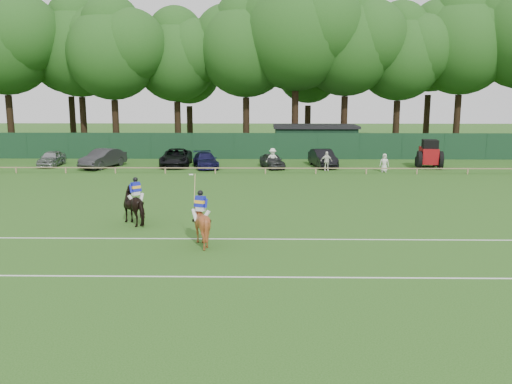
{
  "coord_description": "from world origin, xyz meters",
  "views": [
    {
      "loc": [
        0.97,
        -24.59,
        6.72
      ],
      "look_at": [
        0.5,
        3.0,
        1.4
      ],
      "focal_mm": 38.0,
      "sensor_mm": 36.0,
      "label": 1
    }
  ],
  "objects_px": {
    "hatch_grey": "(272,161)",
    "tractor": "(429,155)",
    "sedan_silver": "(52,158)",
    "estate_black": "(323,158)",
    "horse_chestnut": "(201,223)",
    "spectator_left": "(273,159)",
    "horse_dark": "(136,206)",
    "sedan_grey": "(103,158)",
    "sedan_navy": "(206,160)",
    "spectator_right": "(384,163)",
    "suv_black": "(176,157)",
    "spectator_mid": "(326,161)",
    "utility_shed": "(315,140)"
  },
  "relations": [
    {
      "from": "horse_chestnut",
      "to": "estate_black",
      "type": "height_order",
      "value": "horse_chestnut"
    },
    {
      "from": "spectator_right",
      "to": "tractor",
      "type": "bearing_deg",
      "value": 39.13
    },
    {
      "from": "hatch_grey",
      "to": "estate_black",
      "type": "xyz_separation_m",
      "value": [
        4.39,
        0.84,
        0.13
      ]
    },
    {
      "from": "sedan_grey",
      "to": "estate_black",
      "type": "distance_m",
      "value": 18.89
    },
    {
      "from": "horse_dark",
      "to": "sedan_navy",
      "type": "height_order",
      "value": "horse_dark"
    },
    {
      "from": "sedan_silver",
      "to": "suv_black",
      "type": "relative_size",
      "value": 0.73
    },
    {
      "from": "estate_black",
      "to": "utility_shed",
      "type": "distance_m",
      "value": 8.06
    },
    {
      "from": "horse_dark",
      "to": "sedan_grey",
      "type": "xyz_separation_m",
      "value": [
        -7.44,
        19.37,
        -0.14
      ]
    },
    {
      "from": "horse_dark",
      "to": "tractor",
      "type": "distance_m",
      "value": 28.26
    },
    {
      "from": "sedan_grey",
      "to": "hatch_grey",
      "type": "height_order",
      "value": "sedan_grey"
    },
    {
      "from": "horse_dark",
      "to": "horse_chestnut",
      "type": "xyz_separation_m",
      "value": [
        3.65,
        -3.57,
        0.02
      ]
    },
    {
      "from": "sedan_grey",
      "to": "tractor",
      "type": "distance_m",
      "value": 27.79
    },
    {
      "from": "spectator_mid",
      "to": "horse_chestnut",
      "type": "bearing_deg",
      "value": -110.33
    },
    {
      "from": "horse_dark",
      "to": "horse_chestnut",
      "type": "bearing_deg",
      "value": 92.88
    },
    {
      "from": "horse_chestnut",
      "to": "suv_black",
      "type": "height_order",
      "value": "horse_chestnut"
    },
    {
      "from": "estate_black",
      "to": "spectator_right",
      "type": "relative_size",
      "value": 3.02
    },
    {
      "from": "hatch_grey",
      "to": "spectator_right",
      "type": "bearing_deg",
      "value": -30.36
    },
    {
      "from": "horse_dark",
      "to": "suv_black",
      "type": "height_order",
      "value": "horse_dark"
    },
    {
      "from": "sedan_navy",
      "to": "spectator_mid",
      "type": "xyz_separation_m",
      "value": [
        10.13,
        -1.59,
        0.16
      ]
    },
    {
      "from": "hatch_grey",
      "to": "horse_dark",
      "type": "bearing_deg",
      "value": -127.07
    },
    {
      "from": "horse_chestnut",
      "to": "hatch_grey",
      "type": "relative_size",
      "value": 0.52
    },
    {
      "from": "horse_dark",
      "to": "sedan_silver",
      "type": "bearing_deg",
      "value": -101.7
    },
    {
      "from": "horse_chestnut",
      "to": "hatch_grey",
      "type": "distance_m",
      "value": 23.23
    },
    {
      "from": "spectator_left",
      "to": "sedan_grey",
      "type": "bearing_deg",
      "value": 170.41
    },
    {
      "from": "sedan_grey",
      "to": "suv_black",
      "type": "distance_m",
      "value": 6.2
    },
    {
      "from": "spectator_left",
      "to": "spectator_mid",
      "type": "distance_m",
      "value": 4.51
    },
    {
      "from": "spectator_left",
      "to": "sedan_navy",
      "type": "bearing_deg",
      "value": 166.52
    },
    {
      "from": "sedan_silver",
      "to": "sedan_grey",
      "type": "distance_m",
      "value": 4.89
    },
    {
      "from": "sedan_grey",
      "to": "spectator_mid",
      "type": "distance_m",
      "value": 18.97
    },
    {
      "from": "horse_chestnut",
      "to": "tractor",
      "type": "xyz_separation_m",
      "value": [
        16.7,
        23.18,
        0.21
      ]
    },
    {
      "from": "estate_black",
      "to": "spectator_left",
      "type": "bearing_deg",
      "value": -171.73
    },
    {
      "from": "horse_chestnut",
      "to": "sedan_silver",
      "type": "bearing_deg",
      "value": -33.9
    },
    {
      "from": "suv_black",
      "to": "estate_black",
      "type": "height_order",
      "value": "estate_black"
    },
    {
      "from": "horse_dark",
      "to": "hatch_grey",
      "type": "bearing_deg",
      "value": -152.68
    },
    {
      "from": "sedan_navy",
      "to": "spectator_right",
      "type": "distance_m",
      "value": 14.9
    },
    {
      "from": "suv_black",
      "to": "spectator_right",
      "type": "bearing_deg",
      "value": -13.32
    },
    {
      "from": "sedan_silver",
      "to": "spectator_mid",
      "type": "relative_size",
      "value": 2.45
    },
    {
      "from": "spectator_left",
      "to": "utility_shed",
      "type": "xyz_separation_m",
      "value": [
        4.4,
        9.42,
        0.67
      ]
    },
    {
      "from": "suv_black",
      "to": "sedan_grey",
      "type": "bearing_deg",
      "value": -172.57
    },
    {
      "from": "horse_dark",
      "to": "suv_black",
      "type": "relative_size",
      "value": 0.41
    },
    {
      "from": "horse_dark",
      "to": "spectator_mid",
      "type": "height_order",
      "value": "horse_dark"
    },
    {
      "from": "suv_black",
      "to": "estate_black",
      "type": "xyz_separation_m",
      "value": [
        12.77,
        -0.24,
        0.0
      ]
    },
    {
      "from": "horse_chestnut",
      "to": "utility_shed",
      "type": "bearing_deg",
      "value": -81.3
    },
    {
      "from": "spectator_left",
      "to": "tractor",
      "type": "distance_m",
      "value": 13.31
    },
    {
      "from": "sedan_silver",
      "to": "estate_black",
      "type": "distance_m",
      "value": 23.66
    },
    {
      "from": "horse_dark",
      "to": "sedan_grey",
      "type": "distance_m",
      "value": 20.75
    },
    {
      "from": "hatch_grey",
      "to": "spectator_right",
      "type": "height_order",
      "value": "spectator_right"
    },
    {
      "from": "estate_black",
      "to": "horse_chestnut",
      "type": "bearing_deg",
      "value": -117.57
    },
    {
      "from": "estate_black",
      "to": "spectator_right",
      "type": "distance_m",
      "value": 5.52
    },
    {
      "from": "hatch_grey",
      "to": "tractor",
      "type": "xyz_separation_m",
      "value": [
        13.31,
        0.2,
        0.53
      ]
    }
  ]
}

